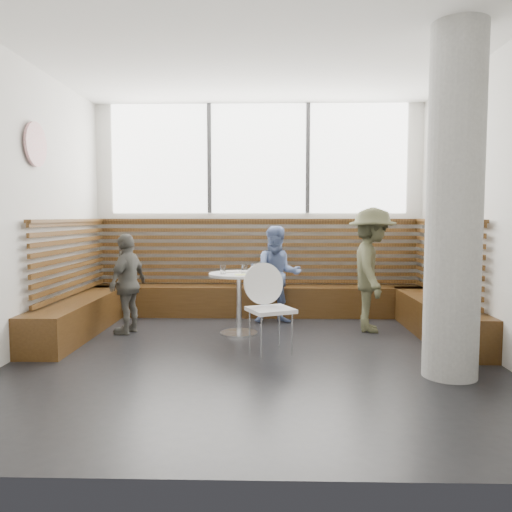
{
  "coord_description": "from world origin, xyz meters",
  "views": [
    {
      "loc": [
        0.16,
        -5.21,
        1.49
      ],
      "look_at": [
        0.0,
        1.0,
        1.0
      ],
      "focal_mm": 35.0,
      "sensor_mm": 36.0,
      "label": 1
    }
  ],
  "objects_px": {
    "cafe_table": "(239,291)",
    "child_left": "(128,284)",
    "adult_man": "(372,270)",
    "cafe_chair": "(271,300)",
    "concrete_column": "(454,205)",
    "child_back": "(278,275)"
  },
  "relations": [
    {
      "from": "cafe_table",
      "to": "child_left",
      "type": "distance_m",
      "value": 1.42
    },
    {
      "from": "adult_man",
      "to": "child_left",
      "type": "relative_size",
      "value": 1.26
    },
    {
      "from": "adult_man",
      "to": "cafe_chair",
      "type": "bearing_deg",
      "value": 135.51
    },
    {
      "from": "concrete_column",
      "to": "child_left",
      "type": "relative_size",
      "value": 2.51
    },
    {
      "from": "cafe_chair",
      "to": "concrete_column",
      "type": "bearing_deg",
      "value": -50.78
    },
    {
      "from": "concrete_column",
      "to": "cafe_table",
      "type": "relative_size",
      "value": 4.1
    },
    {
      "from": "adult_man",
      "to": "concrete_column",
      "type": "bearing_deg",
      "value": -162.25
    },
    {
      "from": "child_back",
      "to": "cafe_table",
      "type": "bearing_deg",
      "value": -131.85
    },
    {
      "from": "cafe_chair",
      "to": "adult_man",
      "type": "relative_size",
      "value": 0.61
    },
    {
      "from": "adult_man",
      "to": "child_left",
      "type": "xyz_separation_m",
      "value": [
        -3.14,
        -0.2,
        -0.17
      ]
    },
    {
      "from": "adult_man",
      "to": "child_left",
      "type": "distance_m",
      "value": 3.15
    },
    {
      "from": "cafe_table",
      "to": "adult_man",
      "type": "bearing_deg",
      "value": 7.72
    },
    {
      "from": "cafe_chair",
      "to": "child_left",
      "type": "distance_m",
      "value": 2.01
    },
    {
      "from": "cafe_chair",
      "to": "child_back",
      "type": "height_order",
      "value": "child_back"
    },
    {
      "from": "cafe_table",
      "to": "adult_man",
      "type": "xyz_separation_m",
      "value": [
        1.72,
        0.23,
        0.25
      ]
    },
    {
      "from": "cafe_table",
      "to": "child_back",
      "type": "height_order",
      "value": "child_back"
    },
    {
      "from": "concrete_column",
      "to": "child_left",
      "type": "bearing_deg",
      "value": 154.53
    },
    {
      "from": "cafe_chair",
      "to": "adult_man",
      "type": "height_order",
      "value": "adult_man"
    },
    {
      "from": "cafe_table",
      "to": "cafe_chair",
      "type": "distance_m",
      "value": 0.91
    },
    {
      "from": "concrete_column",
      "to": "child_back",
      "type": "height_order",
      "value": "concrete_column"
    },
    {
      "from": "cafe_table",
      "to": "child_left",
      "type": "height_order",
      "value": "child_left"
    },
    {
      "from": "cafe_table",
      "to": "cafe_chair",
      "type": "height_order",
      "value": "cafe_chair"
    }
  ]
}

